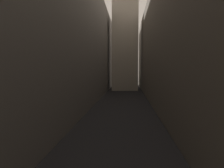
% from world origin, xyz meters
% --- Properties ---
extents(ground_plane, '(264.00, 264.00, 0.00)m').
position_xyz_m(ground_plane, '(0.00, 48.00, 0.00)').
color(ground_plane, black).
extents(building_block_left, '(10.77, 108.00, 25.33)m').
position_xyz_m(building_block_left, '(-10.88, 50.00, 12.66)').
color(building_block_left, slate).
rests_on(building_block_left, ground).
extents(building_block_right, '(10.06, 108.00, 23.41)m').
position_xyz_m(building_block_right, '(10.53, 50.00, 11.70)').
color(building_block_right, '#60594F').
rests_on(building_block_right, ground).
extents(clock_tower, '(9.15, 9.15, 56.38)m').
position_xyz_m(clock_tower, '(0.00, 80.39, 29.36)').
color(clock_tower, '#9E9384').
rests_on(clock_tower, ground).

